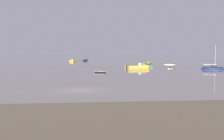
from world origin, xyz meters
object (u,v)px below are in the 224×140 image
(motorboat_moored_3, at_px, (148,65))
(sailboat_moored_0, at_px, (213,68))
(motorboat_moored_2, at_px, (140,67))
(rowboat_moored_0, at_px, (85,60))
(motorboat_moored_0, at_px, (72,61))
(rowboat_moored_1, at_px, (171,68))
(rowboat_moored_4, at_px, (100,72))
(rowboat_moored_2, at_px, (169,64))

(motorboat_moored_3, bearing_deg, sailboat_moored_0, -128.85)
(motorboat_moored_2, bearing_deg, sailboat_moored_0, -37.33)
(rowboat_moored_0, bearing_deg, motorboat_moored_0, -18.76)
(motorboat_moored_0, xyz_separation_m, motorboat_moored_2, (17.97, -39.46, 0.12))
(rowboat_moored_1, bearing_deg, sailboat_moored_0, -71.27)
(rowboat_moored_1, relative_size, sailboat_moored_0, 0.48)
(rowboat_moored_1, relative_size, motorboat_moored_2, 0.43)
(rowboat_moored_0, relative_size, sailboat_moored_0, 0.78)
(motorboat_moored_2, bearing_deg, rowboat_moored_0, 84.99)
(motorboat_moored_2, relative_size, sailboat_moored_0, 1.13)
(motorboat_moored_0, height_order, rowboat_moored_4, motorboat_moored_0)
(rowboat_moored_0, bearing_deg, rowboat_moored_4, 17.20)
(motorboat_moored_3, xyz_separation_m, sailboat_moored_0, (12.76, -15.04, -0.02))
(sailboat_moored_0, bearing_deg, rowboat_moored_0, 138.72)
(rowboat_moored_0, xyz_separation_m, motorboat_moored_3, (17.37, -36.84, 0.09))
(rowboat_moored_4, relative_size, sailboat_moored_0, 0.46)
(rowboat_moored_0, bearing_deg, sailboat_moored_0, 45.32)
(rowboat_moored_4, height_order, sailboat_moored_0, sailboat_moored_0)
(motorboat_moored_0, xyz_separation_m, rowboat_moored_4, (6.98, -51.12, -0.08))
(rowboat_moored_4, xyz_separation_m, sailboat_moored_0, (28.06, 6.54, 0.15))
(motorboat_moored_3, xyz_separation_m, rowboat_moored_4, (-15.30, -21.58, -0.17))
(motorboat_moored_2, bearing_deg, rowboat_moored_1, -30.14)
(motorboat_moored_0, bearing_deg, rowboat_moored_2, 77.36)
(rowboat_moored_0, distance_m, rowboat_moored_1, 52.28)
(rowboat_moored_4, bearing_deg, rowboat_moored_0, -49.34)
(rowboat_moored_2, distance_m, sailboat_moored_0, 22.67)
(rowboat_moored_0, height_order, sailboat_moored_0, sailboat_moored_0)
(rowboat_moored_0, bearing_deg, rowboat_moored_2, 56.13)
(motorboat_moored_0, relative_size, motorboat_moored_2, 0.63)
(motorboat_moored_3, height_order, rowboat_moored_4, motorboat_moored_3)
(rowboat_moored_1, bearing_deg, motorboat_moored_2, 121.33)
(rowboat_moored_4, distance_m, sailboat_moored_0, 28.81)
(rowboat_moored_0, relative_size, motorboat_moored_3, 0.75)
(motorboat_moored_2, height_order, rowboat_moored_2, motorboat_moored_2)
(rowboat_moored_1, relative_size, motorboat_moored_3, 0.46)
(motorboat_moored_0, xyz_separation_m, motorboat_moored_3, (22.27, -29.54, 0.09))
(motorboat_moored_0, distance_m, rowboat_moored_1, 48.08)
(motorboat_moored_0, relative_size, rowboat_moored_2, 1.13)
(rowboat_moored_4, bearing_deg, rowboat_moored_2, -90.78)
(rowboat_moored_1, xyz_separation_m, rowboat_moored_4, (-18.58, -10.40, -0.01))
(rowboat_moored_1, xyz_separation_m, sailboat_moored_0, (9.48, -3.85, 0.14))
(motorboat_moored_2, bearing_deg, rowboat_moored_2, 32.89)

